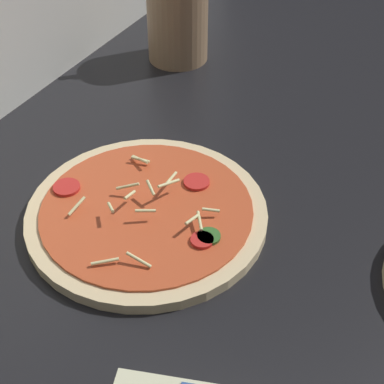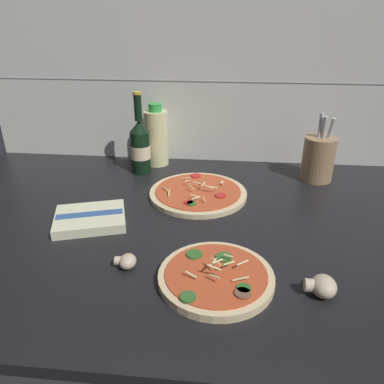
{
  "view_description": "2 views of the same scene",
  "coord_description": "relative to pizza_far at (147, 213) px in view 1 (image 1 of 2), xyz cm",
  "views": [
    {
      "loc": [
        -46.3,
        -12.49,
        49.82
      ],
      "look_at": [
        -4.95,
        9.26,
        9.56
      ],
      "focal_mm": 55.0,
      "sensor_mm": 36.0,
      "label": 1
    },
    {
      "loc": [
        3.88,
        -81.49,
        50.56
      ],
      "look_at": [
        -4.96,
        4.72,
        8.82
      ],
      "focal_mm": 35.0,
      "sensor_mm": 36.0,
      "label": 2
    }
  ],
  "objects": [
    {
      "name": "pizza_far",
      "position": [
        0.0,
        0.0,
        0.0
      ],
      "size": [
        28.06,
        28.06,
        4.16
      ],
      "color": "beige",
      "rests_on": "counter_slab"
    },
    {
      "name": "utensil_crock",
      "position": [
        36.17,
        15.72,
        6.36
      ],
      "size": [
        9.8,
        9.8,
        21.09
      ],
      "color": "#9E7A56",
      "rests_on": "counter_slab"
    },
    {
      "name": "counter_slab",
      "position": [
        4.3,
        -15.53,
        -2.07
      ],
      "size": [
        160.0,
        90.0,
        2.5
      ],
      "color": "black",
      "rests_on": "ground"
    }
  ]
}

